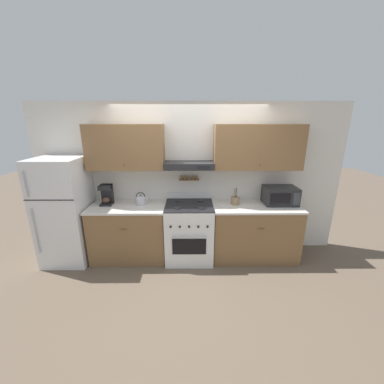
% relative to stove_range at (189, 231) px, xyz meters
% --- Properties ---
extents(ground_plane, '(16.00, 16.00, 0.00)m').
position_rel_stove_range_xyz_m(ground_plane, '(0.00, -0.32, -0.48)').
color(ground_plane, brown).
extents(wall_back, '(5.20, 0.46, 2.55)m').
position_rel_stove_range_xyz_m(wall_back, '(0.04, 0.32, 1.00)').
color(wall_back, silver).
rests_on(wall_back, ground_plane).
extents(counter_left, '(1.23, 0.69, 0.93)m').
position_rel_stove_range_xyz_m(counter_left, '(-1.00, 0.03, -0.02)').
color(counter_left, brown).
rests_on(counter_left, ground_plane).
extents(counter_right, '(1.41, 0.69, 0.93)m').
position_rel_stove_range_xyz_m(counter_right, '(1.09, 0.03, -0.02)').
color(counter_right, brown).
rests_on(counter_right, ground_plane).
extents(stove_range, '(0.77, 0.74, 1.06)m').
position_rel_stove_range_xyz_m(stove_range, '(0.00, 0.00, 0.00)').
color(stove_range, white).
rests_on(stove_range, ground_plane).
extents(refrigerator, '(0.71, 0.75, 1.72)m').
position_rel_stove_range_xyz_m(refrigerator, '(-2.00, -0.01, 0.38)').
color(refrigerator, white).
rests_on(refrigerator, ground_plane).
extents(tea_kettle, '(0.22, 0.17, 0.21)m').
position_rel_stove_range_xyz_m(tea_kettle, '(-0.79, 0.09, 0.53)').
color(tea_kettle, '#B7B7BC').
rests_on(tea_kettle, counter_left).
extents(coffee_maker, '(0.18, 0.20, 0.33)m').
position_rel_stove_range_xyz_m(coffee_maker, '(-1.35, 0.11, 0.61)').
color(coffee_maker, black).
rests_on(coffee_maker, counter_left).
extents(microwave, '(0.53, 0.38, 0.29)m').
position_rel_stove_range_xyz_m(microwave, '(1.50, 0.10, 0.59)').
color(microwave, '#232326').
rests_on(microwave, counter_right).
extents(utensil_crock, '(0.14, 0.14, 0.28)m').
position_rel_stove_range_xyz_m(utensil_crock, '(0.76, 0.09, 0.51)').
color(utensil_crock, '#8E7051').
rests_on(utensil_crock, counter_right).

